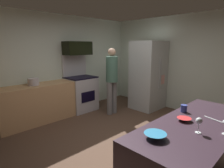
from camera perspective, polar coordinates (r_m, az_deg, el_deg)
name	(u,v)px	position (r m, az deg, el deg)	size (l,w,h in m)	color
ground_plane	(119,141)	(3.75, 2.13, -17.02)	(5.20, 4.80, 0.02)	#50382A
wall_back	(55,64)	(5.20, -16.94, 5.74)	(5.20, 0.12, 2.60)	silver
wall_right	(183,64)	(5.45, 21.01, 5.72)	(0.12, 4.80, 2.60)	silver
lower_cabinet_run	(29,105)	(4.68, -24.05, -6.01)	(2.40, 0.60, 0.90)	tan
oven_range	(81,92)	(5.29, -9.53, -2.42)	(0.76, 0.65, 1.55)	#BBB7B9
microwave	(78,48)	(5.21, -10.53, 10.73)	(0.74, 0.38, 0.36)	black
refrigerator	(148,75)	(5.43, 11.02, 2.64)	(0.87, 0.77, 1.92)	#B7BDBA
person_cook	(112,78)	(4.83, -0.06, 1.90)	(0.31, 0.30, 1.73)	slate
counter_island	(194,157)	(2.64, 23.95, -19.83)	(2.01, 0.80, 0.90)	#372732
mixing_bowl_large	(155,136)	(1.92, 13.09, -15.18)	(0.22, 0.22, 0.05)	teal
mixing_bowl_small	(184,119)	(2.43, 21.21, -10.08)	(0.17, 0.17, 0.04)	red
wine_glass_mid	(199,122)	(2.13, 25.11, -10.45)	(0.07, 0.07, 0.17)	silver
mug_coffee	(184,108)	(2.73, 21.16, -7.00)	(0.08, 0.08, 0.10)	#384493
knife_chef	(213,119)	(2.62, 28.53, -9.46)	(0.24, 0.02, 0.01)	#B7BABF
stock_pot	(33,82)	(4.61, -22.97, 0.65)	(0.25, 0.25, 0.17)	#BBB2B7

